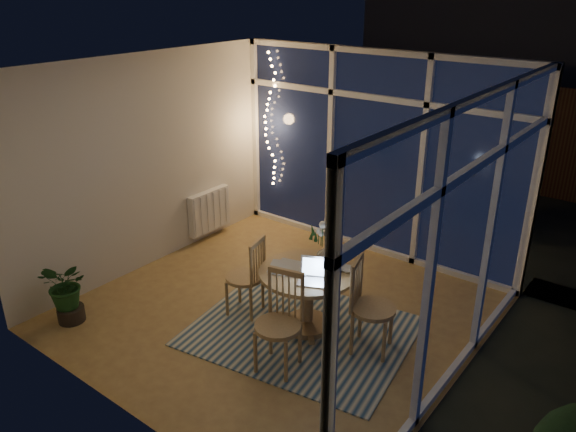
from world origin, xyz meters
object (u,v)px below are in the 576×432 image
(laptop, at_px, (315,272))
(flower_vase, at_px, (326,253))
(chair_left, at_px, (244,275))
(chair_front, at_px, (278,324))
(dining_table, at_px, (307,300))
(chair_right, at_px, (373,307))
(potted_plant, at_px, (67,289))

(laptop, relative_size, flower_vase, 1.51)
(chair_left, bearing_deg, chair_front, 44.41)
(chair_left, bearing_deg, laptop, 77.05)
(dining_table, bearing_deg, laptop, -38.44)
(dining_table, xyz_separation_m, flower_vase, (0.04, 0.26, 0.44))
(chair_right, bearing_deg, potted_plant, 102.17)
(chair_front, xyz_separation_m, flower_vase, (-0.14, 0.96, 0.29))
(flower_vase, bearing_deg, chair_left, -149.44)
(chair_front, height_order, potted_plant, chair_front)
(flower_vase, bearing_deg, chair_front, -81.77)
(chair_left, bearing_deg, dining_table, 89.27)
(chair_right, xyz_separation_m, laptop, (-0.53, -0.22, 0.29))
(chair_left, xyz_separation_m, potted_plant, (-1.35, -1.25, -0.07))
(chair_front, distance_m, potted_plant, 2.35)
(chair_front, bearing_deg, chair_right, 42.42)
(dining_table, distance_m, chair_front, 0.74)
(laptop, distance_m, flower_vase, 0.44)
(dining_table, height_order, chair_right, chair_right)
(chair_left, relative_size, chair_front, 0.94)
(chair_left, distance_m, potted_plant, 1.84)
(chair_right, distance_m, chair_front, 0.94)
(laptop, relative_size, potted_plant, 0.42)
(dining_table, bearing_deg, chair_right, 5.63)
(dining_table, relative_size, chair_right, 0.99)
(chair_front, height_order, laptop, chair_front)
(dining_table, relative_size, laptop, 3.09)
(dining_table, distance_m, chair_right, 0.74)
(dining_table, distance_m, potted_plant, 2.50)
(dining_table, height_order, potted_plant, potted_plant)
(chair_left, xyz_separation_m, chair_right, (1.42, 0.24, 0.04))
(laptop, height_order, flower_vase, laptop)
(chair_left, distance_m, chair_right, 1.44)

